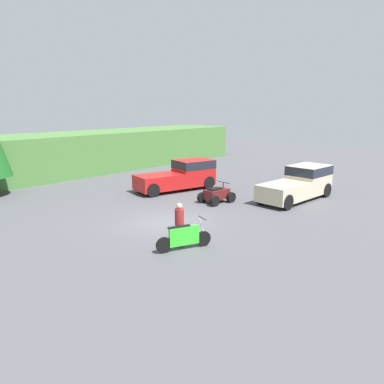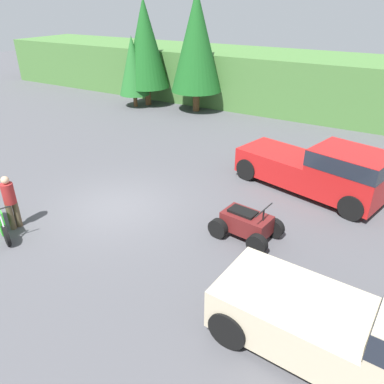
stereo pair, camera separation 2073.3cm
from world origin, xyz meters
name	(u,v)px [view 2 (the right image)]	position (x,y,z in m)	size (l,w,h in m)	color
ground_plane	(117,207)	(0.00, 0.00, 0.00)	(80.00, 80.00, 0.00)	#4C4C51
hillside_backdrop	(275,80)	(0.00, 16.00, 1.66)	(44.00, 6.00, 3.32)	#477538
tree_left	(133,66)	(-7.82, 11.05, 2.60)	(1.95, 1.95, 4.42)	brown
tree_mid_left	(145,44)	(-7.37, 11.86, 3.87)	(2.90, 2.90, 6.59)	brown
tree_mid_right	(197,42)	(-3.80, 12.18, 4.16)	(3.11, 3.11, 7.07)	brown
pickup_truck_red	(322,169)	(5.83, 4.56, 1.03)	(5.75, 3.26, 1.96)	red
quad_atv	(246,224)	(4.60, 0.60, 0.46)	(2.11, 1.53, 1.16)	black
rider_person	(10,201)	(-1.93, -2.62, 0.97)	(0.43, 0.43, 1.79)	brown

